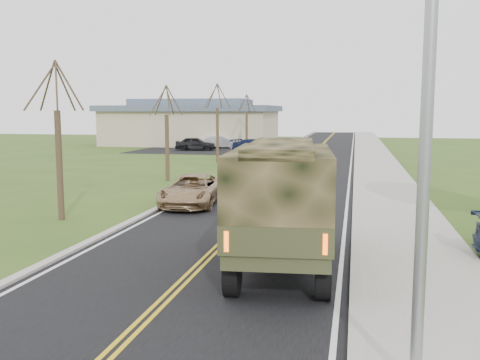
% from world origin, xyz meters
% --- Properties ---
extents(ground, '(160.00, 160.00, 0.00)m').
position_xyz_m(ground, '(0.00, 0.00, 0.00)').
color(ground, '#314E1A').
rests_on(ground, ground).
extents(road, '(8.00, 120.00, 0.01)m').
position_xyz_m(road, '(0.00, 40.00, 0.01)').
color(road, black).
rests_on(road, ground).
extents(curb_right, '(0.30, 120.00, 0.12)m').
position_xyz_m(curb_right, '(4.15, 40.00, 0.06)').
color(curb_right, '#9E998E').
rests_on(curb_right, ground).
extents(sidewalk_right, '(3.20, 120.00, 0.10)m').
position_xyz_m(sidewalk_right, '(5.90, 40.00, 0.05)').
color(sidewalk_right, '#9E998E').
rests_on(sidewalk_right, ground).
extents(curb_left, '(0.30, 120.00, 0.10)m').
position_xyz_m(curb_left, '(-4.15, 40.00, 0.05)').
color(curb_left, '#9E998E').
rests_on(curb_left, ground).
extents(street_light, '(1.65, 0.22, 8.00)m').
position_xyz_m(street_light, '(4.90, -0.50, 4.43)').
color(street_light, gray).
rests_on(street_light, ground).
extents(bare_tree_a, '(1.93, 2.26, 6.08)m').
position_xyz_m(bare_tree_a, '(-7.00, 10.00, 2.63)').
color(bare_tree_a, '#38281C').
rests_on(bare_tree_a, ground).
extents(bare_tree_b, '(1.83, 2.14, 5.73)m').
position_xyz_m(bare_tree_b, '(-7.00, 22.00, 2.48)').
color(bare_tree_b, '#38281C').
rests_on(bare_tree_b, ground).
extents(bare_tree_c, '(2.04, 2.39, 6.42)m').
position_xyz_m(bare_tree_c, '(-7.00, 34.00, 2.78)').
color(bare_tree_c, '#38281C').
rests_on(bare_tree_c, ground).
extents(bare_tree_d, '(1.88, 2.20, 5.91)m').
position_xyz_m(bare_tree_d, '(-7.00, 46.00, 2.55)').
color(bare_tree_d, '#38281C').
rests_on(bare_tree_d, ground).
extents(commercial_building, '(25.50, 21.50, 5.65)m').
position_xyz_m(commercial_building, '(-15.98, 55.97, 2.69)').
color(commercial_building, tan).
rests_on(commercial_building, ground).
extents(military_truck, '(2.97, 7.00, 3.40)m').
position_xyz_m(military_truck, '(2.19, 5.40, 1.95)').
color(military_truck, black).
rests_on(military_truck, ground).
extents(suv_champagne, '(2.57, 5.03, 1.36)m').
position_xyz_m(suv_champagne, '(-3.00, 14.16, 0.68)').
color(suv_champagne, '#A2825B').
rests_on(suv_champagne, ground).
extents(sedan_silver, '(1.70, 4.09, 1.32)m').
position_xyz_m(sedan_silver, '(-0.80, 27.64, 0.66)').
color(sedan_silver, '#B2B1B6').
rests_on(sedan_silver, ground).
extents(lot_car_dark, '(4.47, 2.36, 1.45)m').
position_xyz_m(lot_car_dark, '(-12.67, 46.40, 0.72)').
color(lot_car_dark, black).
rests_on(lot_car_dark, ground).
extents(lot_car_silver, '(4.86, 3.16, 1.51)m').
position_xyz_m(lot_car_silver, '(-10.94, 50.00, 0.76)').
color(lot_car_silver, silver).
rests_on(lot_car_silver, ground).
extents(lot_car_navy, '(5.35, 3.73, 1.44)m').
position_xyz_m(lot_car_navy, '(-5.52, 43.22, 0.72)').
color(lot_car_navy, '#0E1636').
rests_on(lot_car_navy, ground).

